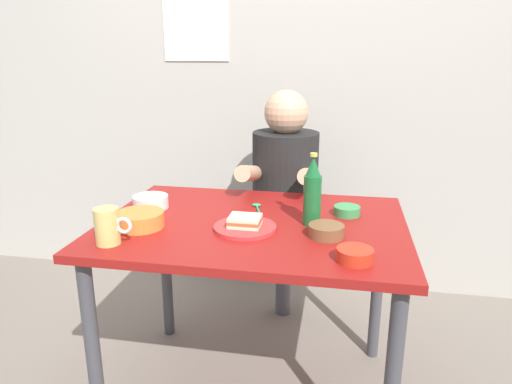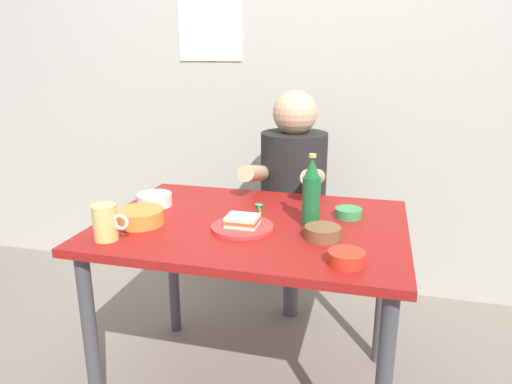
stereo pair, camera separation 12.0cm
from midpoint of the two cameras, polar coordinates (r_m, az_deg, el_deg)
The scene contains 14 objects.
wall_back at distance 2.65m, azimuth 7.02°, elevation 15.71°, with size 4.40×0.09×2.60m.
dining_table at distance 1.75m, azimuth 1.55°, elevation -6.54°, with size 1.10×0.80×0.74m.
stool at distance 2.43m, azimuth 5.78°, elevation -7.42°, with size 0.34×0.34×0.45m.
person_seated at distance 2.29m, azimuth 6.03°, elevation 2.06°, with size 0.33×0.56×0.72m.
plate_orange at distance 1.65m, azimuth 0.43°, elevation -4.34°, with size 0.22×0.22×0.01m, color red.
sandwich at distance 1.64m, azimuth 0.43°, elevation -3.52°, with size 0.11×0.09×0.04m.
beer_mug at distance 1.60m, azimuth -15.74°, elevation -3.60°, with size 0.13×0.08×0.12m.
beer_bottle at distance 1.66m, azimuth 8.78°, elevation -0.25°, with size 0.06×0.06×0.26m.
dip_bowl_green at distance 1.81m, azimuth 13.04°, elevation -2.46°, with size 0.10×0.10×0.03m.
condiment_bowl_brown at distance 1.59m, azimuth 10.25°, elevation -4.83°, with size 0.12×0.12×0.04m.
soup_bowl_orange at distance 1.73m, azimuth -11.96°, elevation -2.90°, with size 0.17×0.17×0.05m.
sauce_bowl_chili at distance 1.42m, azimuth 13.34°, elevation -7.75°, with size 0.11×0.11×0.04m.
rice_bowl_white at distance 1.92m, azimuth -10.50°, elevation -0.87°, with size 0.14×0.14×0.05m.
spoon at distance 1.87m, azimuth 2.21°, elevation -1.84°, with size 0.05×0.12×0.01m.
Camera 2 is at (0.42, -1.56, 1.33)m, focal length 32.94 mm.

